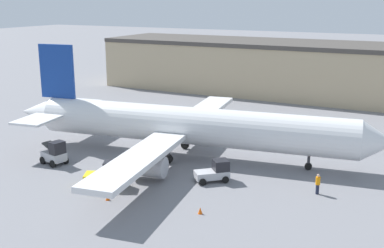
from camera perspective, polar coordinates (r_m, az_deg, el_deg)
ground_plane at (r=51.37m, az=0.00°, el=-3.95°), size 400.00×400.00×0.00m
terminal_building at (r=83.72m, az=19.91°, el=5.67°), size 92.83×15.86×9.14m
airplane at (r=50.69m, az=-1.03°, el=-0.20°), size 41.25×35.74×11.47m
ground_crew_worker at (r=43.08m, az=14.68°, el=-6.83°), size 0.40×0.40×1.82m
baggage_tug at (r=44.10m, az=-10.18°, el=-5.95°), size 3.57×2.96×2.33m
belt_loader_truck at (r=50.86m, az=-15.95°, el=-3.39°), size 2.82×2.30×2.49m
pushback_tug at (r=44.64m, az=2.71°, el=-5.65°), size 3.31×3.20×1.99m
safety_cone_near at (r=41.36m, az=-9.98°, el=-8.52°), size 0.36×0.36×0.55m
safety_cone_far at (r=38.33m, az=0.98°, el=-10.21°), size 0.36×0.36×0.55m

